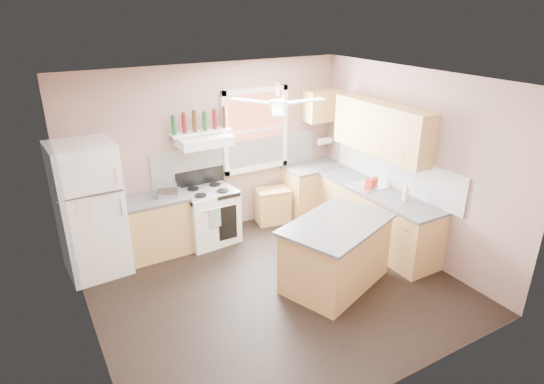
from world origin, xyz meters
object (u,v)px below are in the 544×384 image
cart (273,207)px  island (336,255)px  stove (209,216)px  refrigerator (90,210)px  toaster (167,191)px

cart → island: size_ratio=0.40×
stove → refrigerator: bearing=175.5°
refrigerator → toaster: size_ratio=6.65×
refrigerator → island: 3.34m
refrigerator → stove: 1.78m
toaster → cart: (1.83, 0.14, -0.72)m
cart → island: 2.04m
refrigerator → stove: (1.71, 0.01, -0.50)m
refrigerator → toaster: refrigerator is taller
stove → cart: (1.19, 0.09, -0.16)m
island → refrigerator: bearing=124.0°
refrigerator → island: refrigerator is taller
refrigerator → toaster: bearing=-5.4°
cart → island: island is taller
refrigerator → island: (2.69, -1.92, -0.50)m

